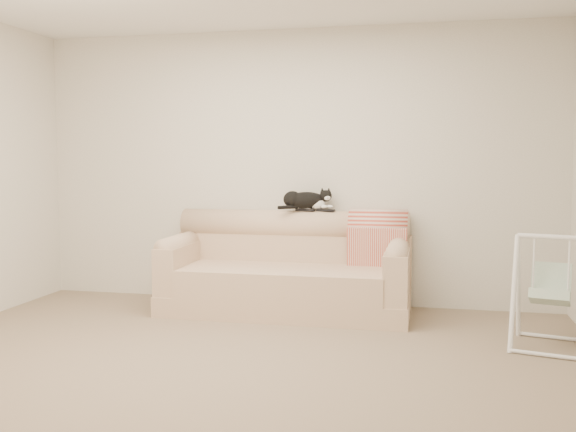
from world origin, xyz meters
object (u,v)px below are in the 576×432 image
Objects in this scene: sofa at (288,272)px; tuxedo_cat at (306,200)px; baby_swing at (550,291)px; remote_b at (326,210)px; remote_a at (305,210)px.

tuxedo_cat is (0.12, 0.23, 0.65)m from sofa.
baby_swing is at bearing -25.90° from tuxedo_cat.
baby_swing is (1.81, -0.96, -0.49)m from remote_b.
baby_swing is (2.00, -0.96, -0.49)m from remote_a.
remote_b is at bearing -0.26° from remote_a.
remote_b is 2.10m from baby_swing.
remote_b is (0.19, -0.00, -0.00)m from remote_a.
sofa is 0.68m from remote_b.
tuxedo_cat is (-0.19, 0.00, 0.09)m from remote_b.
tuxedo_cat reaches higher than remote_b.
remote_b is at bearing -1.45° from tuxedo_cat.
remote_a is at bearing -150.15° from tuxedo_cat.
tuxedo_cat reaches higher than remote_a.
remote_a is at bearing 62.99° from sofa.
remote_b reaches higher than sofa.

